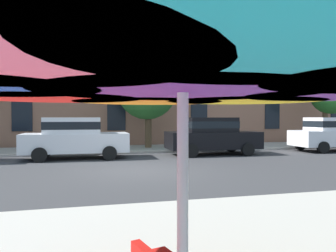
{
  "coord_description": "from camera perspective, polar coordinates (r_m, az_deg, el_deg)",
  "views": [
    {
      "loc": [
        -1.6,
        -10.59,
        1.77
      ],
      "look_at": [
        1.8,
        3.2,
        1.4
      ],
      "focal_mm": 34.18,
      "sensor_mm": 36.0,
      "label": 1
    }
  ],
  "objects": [
    {
      "name": "sedan_white_midblock",
      "position": [
        19.01,
        27.3,
        -1.15
      ],
      "size": [
        4.4,
        1.98,
        1.78
      ],
      "color": "silver",
      "rests_on": "ground"
    },
    {
      "name": "sedan_white",
      "position": [
        14.33,
        -16.27,
        -1.85
      ],
      "size": [
        4.4,
        1.98,
        1.78
      ],
      "color": "silver",
      "rests_on": "ground"
    },
    {
      "name": "street_tree_right",
      "position": [
        22.53,
        27.1,
        5.18
      ],
      "size": [
        2.54,
        2.54,
        4.55
      ],
      "color": "brown",
      "rests_on": "ground"
    },
    {
      "name": "patio_umbrella",
      "position": [
        1.7,
        2.66,
        13.28
      ],
      "size": [
        3.25,
        3.25,
        2.4
      ],
      "color": "silver",
      "rests_on": "ground"
    },
    {
      "name": "apartment_building",
      "position": [
        26.38,
        -10.35,
        15.13
      ],
      "size": [
        47.68,
        12.08,
        16.0
      ],
      "color": "#A87056",
      "rests_on": "ground"
    },
    {
      "name": "ground_plane",
      "position": [
        10.86,
        -5.25,
        -7.9
      ],
      "size": [
        120.0,
        120.0,
        0.0
      ],
      "primitive_type": "plane",
      "color": "#38383A"
    },
    {
      "name": "street_tree_middle",
      "position": [
        17.68,
        -3.64,
        6.67
      ],
      "size": [
        3.35,
        3.35,
        5.02
      ],
      "color": "brown",
      "rests_on": "ground"
    },
    {
      "name": "sidewalk_far",
      "position": [
        17.55,
        -8.58,
        -4.12
      ],
      "size": [
        56.0,
        3.6,
        0.12
      ],
      "primitive_type": "cube",
      "color": "#B2ADA3",
      "rests_on": "ground"
    },
    {
      "name": "sedan_black",
      "position": [
        15.4,
        7.84,
        -1.57
      ],
      "size": [
        4.4,
        1.98,
        1.78
      ],
      "color": "black",
      "rests_on": "ground"
    }
  ]
}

